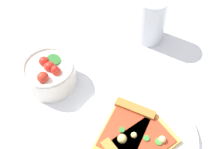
% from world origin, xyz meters
% --- Properties ---
extents(ground_plane, '(2.40, 2.40, 0.00)m').
position_xyz_m(ground_plane, '(0.00, 0.00, 0.00)').
color(ground_plane, silver).
rests_on(ground_plane, ground).
extents(plate, '(0.26, 0.26, 0.01)m').
position_xyz_m(plate, '(-0.03, -0.03, 0.01)').
color(plate, silver).
rests_on(plate, ground_plane).
extents(pizza_slice_near, '(0.15, 0.16, 0.02)m').
position_xyz_m(pizza_slice_near, '(-0.05, -0.03, 0.02)').
color(pizza_slice_near, gold).
rests_on(pizza_slice_near, plate).
extents(pizza_slice_far, '(0.15, 0.14, 0.03)m').
position_xyz_m(pizza_slice_far, '(-0.01, -0.01, 0.02)').
color(pizza_slice_far, gold).
rests_on(pizza_slice_far, plate).
extents(salad_bowl, '(0.12, 0.12, 0.08)m').
position_xyz_m(salad_bowl, '(0.12, 0.16, 0.03)').
color(salad_bowl, white).
rests_on(salad_bowl, ground_plane).
extents(soda_glass, '(0.07, 0.07, 0.13)m').
position_xyz_m(soda_glass, '(0.27, -0.08, 0.06)').
color(soda_glass, silver).
rests_on(soda_glass, ground_plane).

